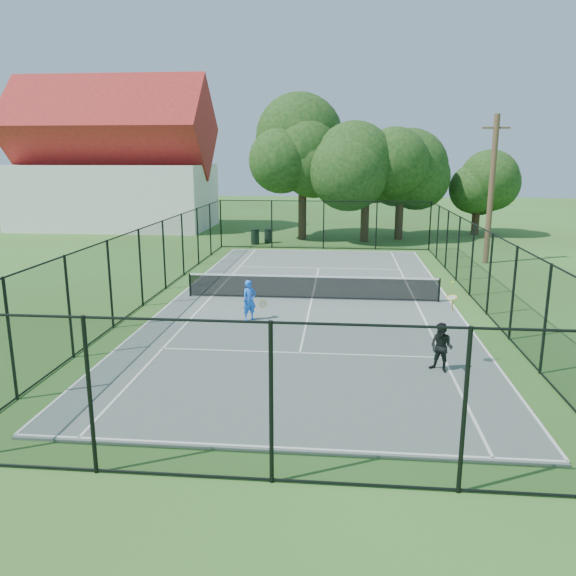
# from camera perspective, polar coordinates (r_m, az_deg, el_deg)

# --- Properties ---
(ground) EXTENTS (120.00, 120.00, 0.00)m
(ground) POSITION_cam_1_polar(r_m,az_deg,el_deg) (22.62, 2.44, -1.26)
(ground) COLOR #395A1F
(tennis_court) EXTENTS (11.00, 24.00, 0.06)m
(tennis_court) POSITION_cam_1_polar(r_m,az_deg,el_deg) (22.61, 2.44, -1.19)
(tennis_court) COLOR slate
(tennis_court) RESTS_ON ground
(tennis_net) EXTENTS (10.08, 0.08, 0.95)m
(tennis_net) POSITION_cam_1_polar(r_m,az_deg,el_deg) (22.48, 2.45, 0.16)
(tennis_net) COLOR black
(tennis_net) RESTS_ON tennis_court
(fence) EXTENTS (13.10, 26.10, 3.00)m
(fence) POSITION_cam_1_polar(r_m,az_deg,el_deg) (22.29, 2.48, 2.47)
(fence) COLOR black
(fence) RESTS_ON ground
(tree_near_left) EXTENTS (6.68, 6.68, 8.71)m
(tree_near_left) POSITION_cam_1_polar(r_m,az_deg,el_deg) (39.09, 1.49, 12.79)
(tree_near_left) COLOR #332114
(tree_near_left) RESTS_ON ground
(tree_near_mid) EXTENTS (5.91, 5.91, 7.73)m
(tree_near_mid) POSITION_cam_1_polar(r_m,az_deg,el_deg) (38.30, 7.96, 11.77)
(tree_near_mid) COLOR #332114
(tree_near_mid) RESTS_ON ground
(tree_near_right) EXTENTS (5.54, 5.54, 7.65)m
(tree_near_right) POSITION_cam_1_polar(r_m,az_deg,el_deg) (39.73, 11.43, 11.83)
(tree_near_right) COLOR #332114
(tree_near_right) RESTS_ON ground
(tree_far_right) EXTENTS (4.67, 4.67, 6.18)m
(tree_far_right) POSITION_cam_1_polar(r_m,az_deg,el_deg) (43.68, 18.78, 10.14)
(tree_far_right) COLOR #332114
(tree_far_right) RESTS_ON ground
(building) EXTENTS (15.30, 8.15, 11.87)m
(building) POSITION_cam_1_polar(r_m,az_deg,el_deg) (47.48, -17.32, 11.78)
(building) COLOR silver
(building) RESTS_ON ground
(trash_bin_left) EXTENTS (0.58, 0.58, 1.00)m
(trash_bin_left) POSITION_cam_1_polar(r_m,az_deg,el_deg) (37.10, -3.37, 5.24)
(trash_bin_left) COLOR black
(trash_bin_left) RESTS_ON ground
(trash_bin_right) EXTENTS (0.58, 0.58, 0.95)m
(trash_bin_right) POSITION_cam_1_polar(r_m,az_deg,el_deg) (37.63, -2.01, 5.32)
(trash_bin_right) COLOR black
(trash_bin_right) RESTS_ON ground
(utility_pole) EXTENTS (1.40, 0.30, 7.79)m
(utility_pole) POSITION_cam_1_polar(r_m,az_deg,el_deg) (31.89, 19.95, 9.40)
(utility_pole) COLOR #4C3823
(utility_pole) RESTS_ON ground
(player_blue) EXTENTS (0.89, 0.59, 1.43)m
(player_blue) POSITION_cam_1_polar(r_m,az_deg,el_deg) (19.57, -3.92, -1.26)
(player_blue) COLOR blue
(player_blue) RESTS_ON tennis_court
(player_black) EXTENTS (0.82, 0.90, 2.37)m
(player_black) POSITION_cam_1_polar(r_m,az_deg,el_deg) (15.48, 15.32, -5.82)
(player_black) COLOR black
(player_black) RESTS_ON tennis_court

